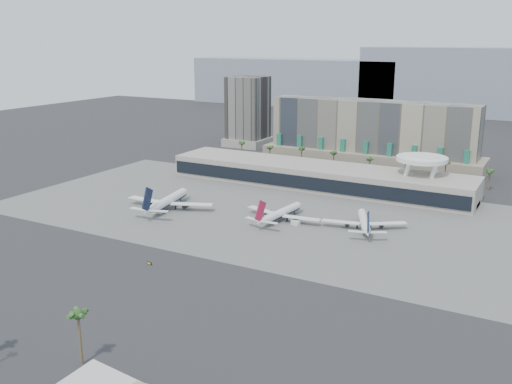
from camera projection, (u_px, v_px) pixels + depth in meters
The scene contains 15 objects.
ground at pixel (208, 248), 224.38m from camera, with size 900.00×900.00×0.00m, color #232326.
apron_pad at pixel (272, 212), 270.92m from camera, with size 260.00×130.00×0.06m, color #5B5B59.
mountain_ridge at pixel (475, 87), 601.46m from camera, with size 680.00×60.00×70.00m.
hotel at pixel (372, 140), 362.97m from camera, with size 140.00×30.00×42.00m.
office_tower at pixel (248, 116), 431.68m from camera, with size 30.00×30.00×52.00m.
terminal at pixel (317, 175), 315.64m from camera, with size 170.00×32.50×14.50m.
saucer_structure at pixel (422, 162), 292.24m from camera, with size 26.00×26.00×21.89m.
palm_row at pixel (351, 158), 341.12m from camera, with size 157.80×2.80×13.10m.
airliner_left at pixel (168, 201), 274.31m from camera, with size 44.15×45.82×15.93m.
airliner_centre at pixel (281, 213), 257.27m from camera, with size 37.98×39.27×13.57m.
airliner_right at pixel (364, 222), 245.61m from camera, with size 34.60×35.66×13.07m.
service_vehicle_a at pixel (157, 211), 268.53m from camera, with size 5.10×2.49×2.49m, color silver.
service_vehicle_b at pixel (296, 223), 251.66m from camera, with size 3.83×2.19×1.97m, color silver.
taxiway_sign at pixel (149, 263), 207.87m from camera, with size 2.26×0.82×1.02m.
near_palm_b at pixel (78, 320), 141.42m from camera, with size 6.00×6.00×15.31m.
Camera 1 is at (117.69, -175.83, 80.11)m, focal length 40.00 mm.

